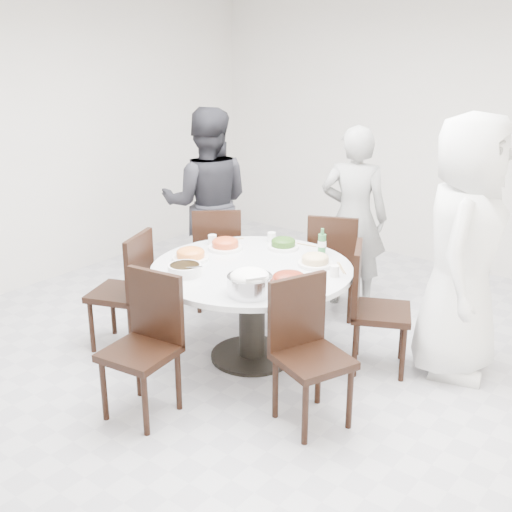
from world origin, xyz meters
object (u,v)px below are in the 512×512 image
Objects in this scene: chair_nw at (217,256)px; diner_left at (207,203)px; dining_table at (252,313)px; soup_bowl at (185,270)px; chair_n at (334,264)px; beverage_bottle at (322,242)px; chair_sw at (119,291)px; chair_ne at (381,309)px; rice_bowl at (250,285)px; chair_s at (139,350)px; chair_se at (313,357)px; diner_right at (463,248)px; diner_middle at (354,218)px.

chair_nw is 0.54× the size of diner_left.
dining_table is 0.65m from soup_bowl.
chair_n is 0.70m from beverage_bottle.
chair_ne is at bearing 96.52° from chair_sw.
beverage_bottle reaches higher than chair_nw.
chair_nw is 3.14× the size of rice_bowl.
rice_bowl is at bearing 50.42° from chair_s.
rice_bowl is 0.59m from soup_bowl.
chair_nw is 1.62m from rice_bowl.
dining_table is at bearing 83.48° from chair_se.
rice_bowl is 1.41× the size of beverage_bottle.
chair_n is 0.54× the size of diner_left.
dining_table is 1.07m from chair_sw.
chair_s reaches higher than dining_table.
chair_nw is 1.00× the size of chair_s.
chair_s reaches higher than soup_bowl.
chair_nw is 2.03m from chair_se.
soup_bowl is at bearing 99.40° from chair_s.
chair_ne reaches higher than soup_bowl.
chair_sw is 1.31m from rice_bowl.
diner_right is (1.35, 1.85, 0.48)m from chair_s.
diner_middle is (0.05, 1.40, 0.45)m from dining_table.
chair_sw is 0.50× the size of diner_right.
chair_sw is at bearing 39.98° from diner_middle.
dining_table is at bearing 102.51° from chair_nw.
chair_se is 1.22m from beverage_bottle.
chair_n is 3.94× the size of soup_bowl.
chair_n is at bearing 67.74° from diner_middle.
diner_right is at bearing 140.84° from diner_left.
chair_se is (0.93, 0.61, 0.00)m from chair_s.
chair_nw is at bearing 177.23° from beverage_bottle.
chair_s is (-0.12, -2.15, 0.00)m from chair_n.
diner_middle is (-0.79, 0.93, 0.35)m from chair_ne.
dining_table is 1.58× the size of chair_nw.
diner_right reaches higher than diner_middle.
chair_se is 2.40m from diner_left.
diner_middle is (0.99, 1.89, 0.35)m from chair_sw.
chair_ne is at bearing 132.09° from chair_nw.
chair_sw reaches higher than dining_table.
chair_nw is (-1.73, 0.13, 0.00)m from chair_ne.
beverage_bottle reaches higher than chair_sw.
chair_se is 0.50× the size of diner_right.
diner_left reaches higher than chair_se.
diner_left is at bearing 170.23° from beverage_bottle.
chair_n is at bearing 48.88° from chair_se.
diner_left is (-2.01, 0.32, 0.41)m from chair_ne.
chair_se is at bearing -27.80° from dining_table.
chair_sw is at bearing 60.69° from diner_left.
diner_middle is 1.36m from diner_left.
diner_right is at bearing 51.57° from rice_bowl.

